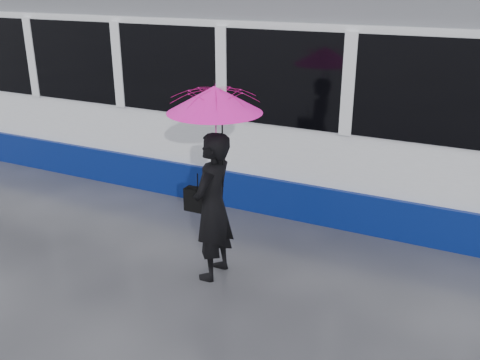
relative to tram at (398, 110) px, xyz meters
The scene contains 6 objects.
ground 3.73m from the tram, 131.77° to the right, with size 90.00×90.00×0.00m, color #29292E.
rails 2.76m from the tram, behind, with size 34.00×1.51×0.02m.
tram is the anchor object (origin of this frame).
woman 3.68m from the tram, 115.33° to the right, with size 0.69×0.45×1.90m, color black.
umbrella 3.62m from the tram, 114.61° to the right, with size 1.13×1.13×1.28m.
handbag 3.75m from the tram, 118.54° to the right, with size 0.34×0.15×0.47m.
Camera 1 is at (3.67, -6.03, 3.60)m, focal length 40.00 mm.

